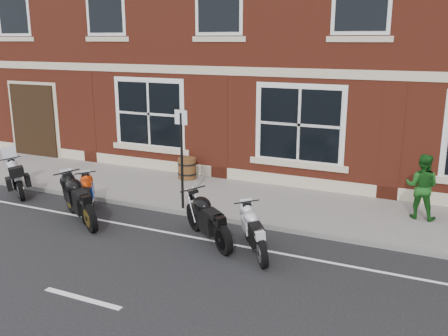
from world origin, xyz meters
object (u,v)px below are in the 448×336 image
at_px(moto_sport_silver, 256,230).
at_px(parking_sign, 182,153).
at_px(moto_touring_silver, 18,176).
at_px(moto_naked_black, 208,217).
at_px(moto_sport_black, 80,198).
at_px(moto_sport_red, 88,195).
at_px(pedestrian_right, 422,186).
at_px(barrel_planter, 187,168).

height_order(moto_sport_silver, parking_sign, parking_sign).
relative_size(moto_touring_silver, moto_naked_black, 0.92).
bearing_deg(moto_sport_black, parking_sign, -17.97).
bearing_deg(moto_sport_red, moto_sport_black, -107.95).
height_order(moto_naked_black, pedestrian_right, pedestrian_right).
bearing_deg(moto_touring_silver, moto_sport_red, -63.25).
relative_size(pedestrian_right, barrel_planter, 2.44).
bearing_deg(barrel_planter, moto_sport_black, -99.64).
xyz_separation_m(moto_sport_silver, pedestrian_right, (2.93, 3.29, 0.41)).
xyz_separation_m(moto_sport_red, moto_sport_black, (0.15, -0.48, 0.09)).
height_order(barrel_planter, parking_sign, parking_sign).
distance_m(moto_touring_silver, moto_sport_red, 3.03).
xyz_separation_m(moto_sport_silver, parking_sign, (-2.59, 1.50, 1.07)).
bearing_deg(moto_naked_black, moto_touring_silver, 121.76).
bearing_deg(parking_sign, moto_sport_silver, -25.07).
height_order(moto_touring_silver, moto_sport_red, moto_touring_silver).
distance_m(moto_sport_black, moto_naked_black, 3.37).
distance_m(moto_sport_silver, barrel_planter, 5.54).
bearing_deg(moto_sport_silver, moto_naked_black, 139.19).
bearing_deg(moto_sport_red, parking_sign, -8.12).
relative_size(moto_touring_silver, pedestrian_right, 1.03).
relative_size(moto_touring_silver, moto_sport_silver, 0.98).
bearing_deg(barrel_planter, moto_sport_red, -103.22).
bearing_deg(moto_naked_black, barrel_planter, 73.56).
bearing_deg(moto_sport_black, moto_touring_silver, 105.55).
bearing_deg(moto_sport_black, moto_sport_red, 50.85).
xyz_separation_m(moto_touring_silver, moto_sport_red, (2.98, -0.52, -0.02)).
xyz_separation_m(barrel_planter, parking_sign, (1.26, -2.48, 1.13)).
bearing_deg(moto_sport_red, pedestrian_right, -14.93).
relative_size(moto_sport_black, moto_sport_silver, 1.19).
distance_m(moto_touring_silver, barrel_planter, 4.89).
distance_m(moto_sport_red, barrel_planter, 3.67).
height_order(moto_sport_black, barrel_planter, moto_sport_black).
xyz_separation_m(moto_sport_red, parking_sign, (2.10, 1.09, 1.07)).
distance_m(moto_sport_silver, parking_sign, 3.18).
distance_m(moto_naked_black, parking_sign, 2.21).
bearing_deg(barrel_planter, pedestrian_right, -5.89).
relative_size(moto_sport_red, moto_sport_silver, 0.99).
bearing_deg(moto_sport_red, moto_touring_silver, 134.48).
bearing_deg(moto_sport_silver, moto_sport_red, 141.17).
relative_size(moto_sport_red, parking_sign, 0.66).
bearing_deg(moto_naked_black, moto_sport_silver, -58.33).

